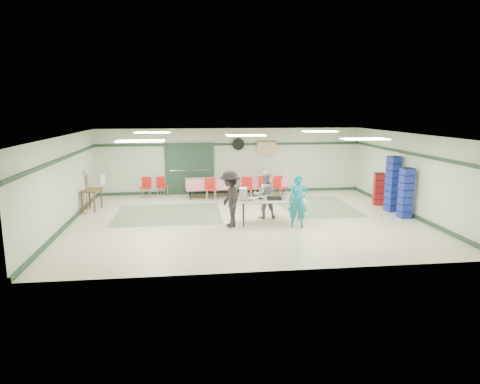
{
  "coord_description": "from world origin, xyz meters",
  "views": [
    {
      "loc": [
        -1.83,
        -13.19,
        3.49
      ],
      "look_at": [
        -0.22,
        -0.3,
        0.96
      ],
      "focal_mm": 32.0,
      "sensor_mm": 36.0,
      "label": 1
    }
  ],
  "objects": [
    {
      "name": "crate_stack_blue_a",
      "position": [
        5.15,
        0.47,
        0.96
      ],
      "size": [
        0.43,
        0.43,
        1.92
      ],
      "primitive_type": "cube",
      "rotation": [
        0.0,
        0.0,
        0.19
      ],
      "color": "#1A2F9D",
      "rests_on": "floor"
    },
    {
      "name": "chair_c",
      "position": [
        1.76,
        3.02,
        0.55
      ],
      "size": [
        0.55,
        0.55,
        0.89
      ],
      "rotation": [
        0.0,
        0.0,
        0.42
      ],
      "color": "#B7250E",
      "rests_on": "floor"
    },
    {
      "name": "volunteer_dark",
      "position": [
        -0.58,
        -0.79,
        0.85
      ],
      "size": [
        0.79,
        1.18,
        1.7
      ],
      "primitive_type": "imported",
      "rotation": [
        0.0,
        0.0,
        -1.42
      ],
      "color": "black",
      "rests_on": "floor"
    },
    {
      "name": "wall_left",
      "position": [
        -5.5,
        0.0,
        1.35
      ],
      "size": [
        0.0,
        9.0,
        9.0
      ],
      "primitive_type": "plane",
      "rotation": [
        1.57,
        0.0,
        1.57
      ],
      "color": "beige",
      "rests_on": "floor"
    },
    {
      "name": "crate_stack_blue_b",
      "position": [
        5.15,
        -0.45,
        0.82
      ],
      "size": [
        0.37,
        0.37,
        1.64
      ],
      "primitive_type": "cube",
      "rotation": [
        0.0,
        0.0,
        0.04
      ],
      "color": "#1A2F9D",
      "rests_on": "floor"
    },
    {
      "name": "double_door_left",
      "position": [
        -2.2,
        4.44,
        1.05
      ],
      "size": [
        0.9,
        0.06,
        2.1
      ],
      "primitive_type": "cube",
      "color": "gray",
      "rests_on": "floor"
    },
    {
      "name": "baseboard_left",
      "position": [
        -5.47,
        0.0,
        0.06
      ],
      "size": [
        0.06,
        9.0,
        0.12
      ],
      "primitive_type": "cube",
      "rotation": [
        0.0,
        0.0,
        1.57
      ],
      "color": "#1F3A28",
      "rests_on": "floor"
    },
    {
      "name": "wall_fan",
      "position": [
        0.3,
        4.44,
        2.05
      ],
      "size": [
        0.5,
        0.1,
        0.5
      ],
      "primitive_type": "cylinder",
      "rotation": [
        1.57,
        0.0,
        0.0
      ],
      "color": "black",
      "rests_on": "wall_back"
    },
    {
      "name": "green_patch_a",
      "position": [
        -2.5,
        1.0,
        0.0
      ],
      "size": [
        3.5,
        3.0,
        0.01
      ],
      "primitive_type": "cube",
      "color": "#64815E",
      "rests_on": "floor"
    },
    {
      "name": "double_door_right",
      "position": [
        -1.25,
        4.44,
        1.05
      ],
      "size": [
        0.9,
        0.06,
        2.1
      ],
      "primitive_type": "cube",
      "color": "gray",
      "rests_on": "floor"
    },
    {
      "name": "volunteer_grey",
      "position": [
        0.63,
        0.09,
        0.76
      ],
      "size": [
        0.76,
        0.61,
        1.53
      ],
      "primitive_type": "imported",
      "rotation": [
        0.0,
        0.0,
        3.18
      ],
      "color": "gray",
      "rests_on": "floor"
    },
    {
      "name": "trim_right",
      "position": [
        5.47,
        0.0,
        2.05
      ],
      "size": [
        0.06,
        9.0,
        0.1
      ],
      "primitive_type": "cube",
      "rotation": [
        0.0,
        0.0,
        1.57
      ],
      "color": "#1F3A28",
      "rests_on": "wall_back"
    },
    {
      "name": "office_printer",
      "position": [
        -5.15,
        2.82,
        0.95
      ],
      "size": [
        0.59,
        0.54,
        0.41
      ],
      "primitive_type": "cube",
      "rotation": [
        0.0,
        0.0,
        -0.2
      ],
      "color": "beige",
      "rests_on": "printer_table"
    },
    {
      "name": "printer_table",
      "position": [
        -5.15,
        1.88,
        0.63
      ],
      "size": [
        0.66,
        0.9,
        0.74
      ],
      "rotation": [
        0.0,
        0.0,
        -0.17
      ],
      "color": "brown",
      "rests_on": "floor"
    },
    {
      "name": "dining_table_a",
      "position": [
        1.19,
        3.59,
        0.57
      ],
      "size": [
        1.9,
        0.91,
        0.77
      ],
      "rotation": [
        0.0,
        0.0,
        -0.04
      ],
      "color": "red",
      "rests_on": "floor"
    },
    {
      "name": "door_frame",
      "position": [
        -1.73,
        4.42,
        1.05
      ],
      "size": [
        2.0,
        0.03,
        2.15
      ],
      "primitive_type": "cube",
      "color": "#1F3A28",
      "rests_on": "floor"
    },
    {
      "name": "baking_pan",
      "position": [
        0.79,
        -0.65,
        0.8
      ],
      "size": [
        0.48,
        0.33,
        0.08
      ],
      "primitive_type": "cube",
      "rotation": [
        0.0,
        0.0,
        -0.1
      ],
      "color": "black",
      "rests_on": "serving_table"
    },
    {
      "name": "sheet_tray_mid",
      "position": [
        0.64,
        -0.53,
        0.77
      ],
      "size": [
        0.67,
        0.53,
        0.02
      ],
      "primitive_type": "cube",
      "rotation": [
        0.0,
        0.0,
        -0.1
      ],
      "color": "silver",
      "rests_on": "serving_table"
    },
    {
      "name": "wall_front",
      "position": [
        0.0,
        -4.5,
        1.35
      ],
      "size": [
        11.0,
        0.0,
        11.0
      ],
      "primitive_type": "plane",
      "rotation": [
        -1.57,
        0.0,
        0.0
      ],
      "color": "beige",
      "rests_on": "floor"
    },
    {
      "name": "scroll_banner",
      "position": [
        1.5,
        4.44,
        1.85
      ],
      "size": [
        0.8,
        0.02,
        0.6
      ],
      "primitive_type": "cube",
      "color": "#CBB87F",
      "rests_on": "wall_back"
    },
    {
      "name": "wall_right",
      "position": [
        5.5,
        0.0,
        1.35
      ],
      "size": [
        0.0,
        9.0,
        9.0
      ],
      "primitive_type": "plane",
      "rotation": [
        1.57,
        0.0,
        -1.57
      ],
      "color": "beige",
      "rests_on": "floor"
    },
    {
      "name": "dining_table_b",
      "position": [
        -1.01,
        3.59,
        0.57
      ],
      "size": [
        1.8,
        0.9,
        0.77
      ],
      "rotation": [
        0.0,
        0.0,
        0.07
      ],
      "color": "red",
      "rests_on": "floor"
    },
    {
      "name": "wall_back",
      "position": [
        0.0,
        4.5,
        1.35
      ],
      "size": [
        11.0,
        0.0,
        11.0
      ],
      "primitive_type": "plane",
      "rotation": [
        1.57,
        0.0,
        0.0
      ],
      "color": "beige",
      "rests_on": "floor"
    },
    {
      "name": "chair_loose_a",
      "position": [
        -2.87,
        4.05,
        0.49
      ],
      "size": [
        0.51,
        0.51,
        0.8
      ],
      "rotation": [
        0.0,
        0.0,
        0.52
      ],
      "color": "#B7250E",
      "rests_on": "floor"
    },
    {
      "name": "trim_left",
      "position": [
        -5.47,
        0.0,
        2.05
      ],
      "size": [
        0.06,
        9.0,
        0.1
      ],
      "primitive_type": "cube",
      "rotation": [
        0.0,
        0.0,
        1.57
      ],
      "color": "#1F3A28",
      "rests_on": "wall_back"
    },
    {
      "name": "sheet_tray_left",
      "position": [
        0.2,
        -0.7,
        0.77
      ],
      "size": [
        0.6,
        0.48,
        0.02
      ],
      "primitive_type": "cube",
      "rotation": [
        0.0,
        0.0,
        -0.1
      ],
      "color": "silver",
      "rests_on": "serving_table"
    },
    {
      "name": "foam_box_stack",
      "position": [
        -0.15,
        -0.57,
        0.95
      ],
      "size": [
        0.25,
        0.23,
        0.37
      ],
      "primitive_type": "cube",
      "rotation": [
        0.0,
        0.0,
        -0.1
      ],
      "color": "white",
      "rests_on": "serving_table"
    },
    {
      "name": "volunteer_teal",
      "position": [
        1.43,
        -1.08,
        0.8
      ],
      "size": [
        0.63,
        0.46,
        1.59
      ],
      "primitive_type": "imported",
      "rotation": [
        0.0,
        0.0,
        -0.15
      ],
      "color": "teal",
      "rests_on": "floor"
    },
    {
      "name": "chair_loose_b",
      "position": [
        -3.47,
        3.86,
        0.51
      ],
      "size": [
        0.46,
        0.46,
        0.83
      ],
      "rotation": [
        0.0,
        0.0,
        -0.21
      ],
      "color": "#B7250E",
      "rests_on": "floor"
    },
    {
      "name": "sheet_tray_right",
      "position": [
        1.29,
        -0.65,
        0.77
      ],
      "size": [
        0.62,
        0.49,
        0.02
      ],
      "primitive_type": "cube",
      "rotation": [
        0.0,
        0.0,
        -0.1
      ],
      "color": "silver",
      "rests_on": "serving_table"
    },
    {
      "name": "green_patch_b",
      "position": [
        2.8,
        1.5,
        0.0
      ],
      "size": [
        2.5,
        3.5,
        0.01
      ],
      "primitive_type": "cube",
      "color": "#64815E",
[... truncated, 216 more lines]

